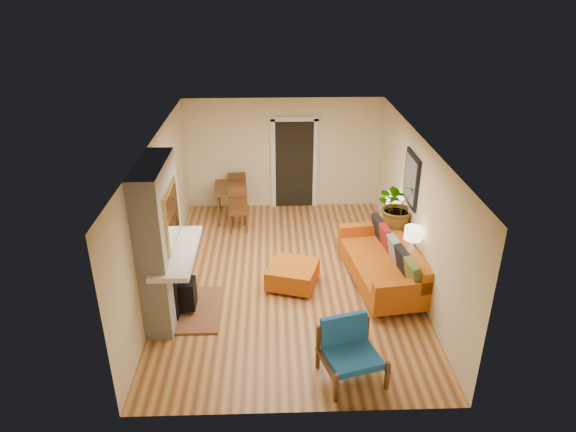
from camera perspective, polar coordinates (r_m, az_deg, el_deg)
The scene contains 10 objects.
room_shell at distance 11.43m, azimuth 2.62°, elevation 5.69°, with size 6.50×6.50×6.50m.
fireplace at distance 8.25m, azimuth -13.76°, elevation -3.21°, with size 1.09×1.68×2.60m.
sofa at distance 9.38m, azimuth 10.77°, elevation -5.10°, with size 1.28×2.41×0.91m.
ottoman at distance 9.19m, azimuth 0.52°, elevation -6.47°, with size 1.02×1.02×0.41m.
blue_chair at distance 7.31m, azimuth 6.80°, elevation -14.26°, with size 0.96×0.95×0.82m.
dining_table at distance 11.62m, azimuth -6.02°, elevation 2.56°, with size 0.80×1.74×0.93m.
console_table at distance 9.74m, azimuth 12.27°, elevation -2.82°, with size 0.34×1.85×0.72m.
lamp_near at distance 8.87m, azimuth 13.68°, elevation -2.40°, with size 0.30×0.30×0.54m.
lamp_far at distance 10.14m, azimuth 11.63°, elevation 1.45°, with size 0.30×0.30×0.54m.
houseplant at distance 9.67m, azimuth 12.24°, elevation 1.18°, with size 0.89×0.77×0.98m, color #1E5919.
Camera 1 is at (-0.28, -8.09, 5.09)m, focal length 32.00 mm.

